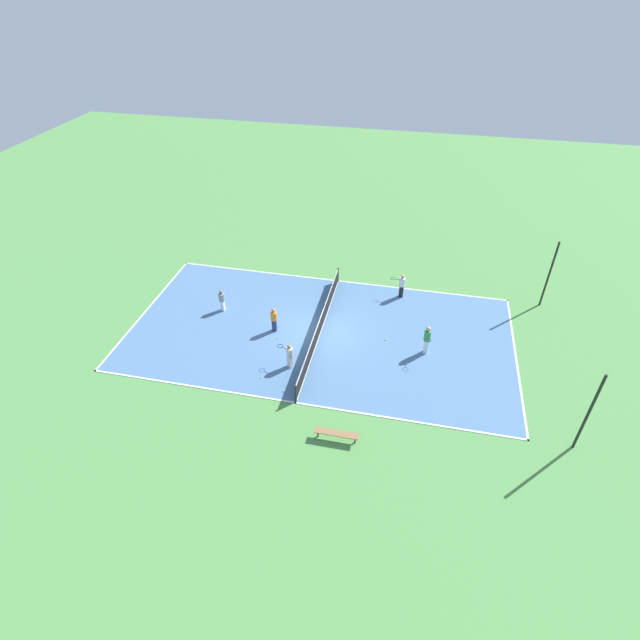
% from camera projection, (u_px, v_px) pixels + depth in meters
% --- Properties ---
extents(ground_plane, '(80.00, 80.00, 0.00)m').
position_uv_depth(ground_plane, '(320.00, 333.00, 28.41)').
color(ground_plane, '#518E47').
extents(court_surface, '(11.29, 21.54, 0.02)m').
position_uv_depth(court_surface, '(320.00, 332.00, 28.40)').
color(court_surface, '#4C729E').
rests_on(court_surface, ground_plane).
extents(tennis_net, '(11.09, 0.10, 1.02)m').
position_uv_depth(tennis_net, '(320.00, 325.00, 28.08)').
color(tennis_net, black).
rests_on(tennis_net, court_surface).
extents(bench, '(0.36, 1.98, 0.45)m').
position_uv_depth(bench, '(336.00, 434.00, 22.02)').
color(bench, olive).
rests_on(bench, ground_plane).
extents(player_center_orange, '(0.38, 0.38, 1.51)m').
position_uv_depth(player_center_orange, '(274.00, 318.00, 28.03)').
color(player_center_orange, navy).
rests_on(player_center_orange, court_surface).
extents(player_far_white, '(0.43, 0.96, 1.58)m').
position_uv_depth(player_far_white, '(402.00, 284.00, 30.76)').
color(player_far_white, black).
rests_on(player_far_white, court_surface).
extents(player_baseline_gray, '(0.38, 0.38, 1.38)m').
position_uv_depth(player_baseline_gray, '(222.00, 299.00, 29.68)').
color(player_baseline_gray, white).
rests_on(player_baseline_gray, court_surface).
extents(player_far_green, '(0.95, 0.39, 1.73)m').
position_uv_depth(player_far_green, '(427.00, 338.00, 26.39)').
color(player_far_green, white).
rests_on(player_far_green, court_surface).
extents(player_near_white, '(0.65, 0.99, 1.44)m').
position_uv_depth(player_near_white, '(289.00, 354.00, 25.62)').
color(player_near_white, white).
rests_on(player_near_white, court_surface).
extents(tennis_ball_midcourt, '(0.07, 0.07, 0.07)m').
position_uv_depth(tennis_ball_midcourt, '(284.00, 391.00, 24.59)').
color(tennis_ball_midcourt, '#CCE033').
rests_on(tennis_ball_midcourt, court_surface).
extents(tennis_ball_right_alley, '(0.07, 0.07, 0.07)m').
position_uv_depth(tennis_ball_right_alley, '(386.00, 340.00, 27.79)').
color(tennis_ball_right_alley, '#CCE033').
rests_on(tennis_ball_right_alley, court_surface).
extents(tennis_ball_far_baseline, '(0.07, 0.07, 0.07)m').
position_uv_depth(tennis_ball_far_baseline, '(277.00, 338.00, 27.92)').
color(tennis_ball_far_baseline, '#CCE033').
rests_on(tennis_ball_far_baseline, court_surface).
extents(tennis_ball_near_net, '(0.07, 0.07, 0.07)m').
position_uv_depth(tennis_ball_near_net, '(261.00, 377.00, 25.37)').
color(tennis_ball_near_net, '#CCE033').
rests_on(tennis_ball_near_net, court_surface).
extents(fence_post_back_left, '(0.12, 0.12, 4.33)m').
position_uv_depth(fence_post_back_left, '(549.00, 275.00, 29.31)').
color(fence_post_back_left, black).
rests_on(fence_post_back_left, ground_plane).
extents(fence_post_back_right, '(0.12, 0.12, 4.33)m').
position_uv_depth(fence_post_back_right, '(589.00, 413.00, 20.64)').
color(fence_post_back_right, black).
rests_on(fence_post_back_right, ground_plane).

